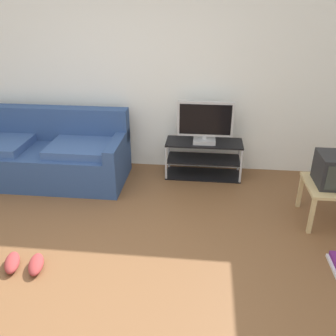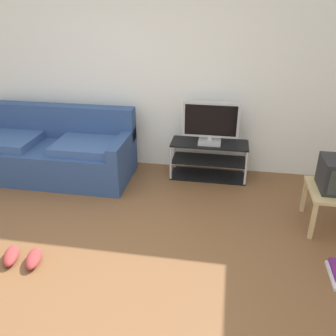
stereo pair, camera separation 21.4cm
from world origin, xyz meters
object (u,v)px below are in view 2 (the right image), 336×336
flat_tv (211,124)px  tv_stand (209,160)px  couch (51,152)px  sneakers_pair (22,257)px

flat_tv → tv_stand: bearing=90.0°
tv_stand → flat_tv: flat_tv is taller
couch → sneakers_pair: bearing=-73.3°
flat_tv → sneakers_pair: (-1.55, -1.98, -0.70)m
tv_stand → flat_tv: 0.51m
couch → flat_tv: (2.07, 0.26, 0.42)m
tv_stand → sneakers_pair: bearing=-127.7°
couch → flat_tv: flat_tv is taller
tv_stand → flat_tv: bearing=-90.0°
sneakers_pair → couch: bearing=106.7°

